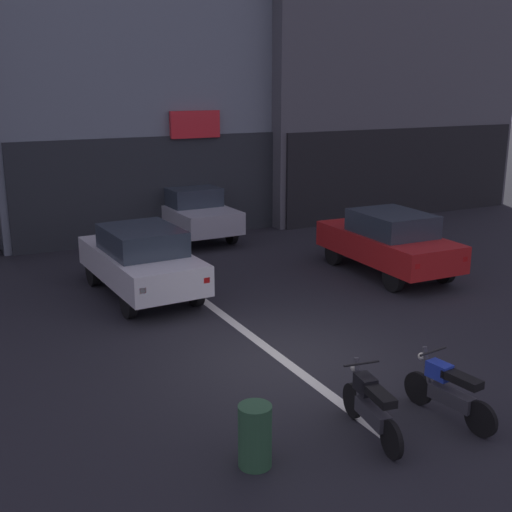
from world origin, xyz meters
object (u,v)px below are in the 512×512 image
at_px(car_silver_down_street, 190,210).
at_px(trash_bin, 255,436).
at_px(motorcycle_blue_row_left_mid, 448,390).
at_px(car_white_crossing_near, 141,259).
at_px(car_red_parked_kerbside, 388,241).
at_px(motorcycle_black_row_leftmost, 371,406).

relative_size(car_silver_down_street, trash_bin, 4.88).
xyz_separation_m(motorcycle_blue_row_left_mid, trash_bin, (-3.07, 0.22, -0.03)).
xyz_separation_m(car_white_crossing_near, motorcycle_blue_row_left_mid, (2.24, -7.59, -0.43)).
relative_size(car_white_crossing_near, trash_bin, 4.91).
bearing_deg(car_red_parked_kerbside, car_silver_down_street, 116.29).
distance_m(car_silver_down_street, motorcycle_blue_row_left_mid, 12.56).
distance_m(car_white_crossing_near, motorcycle_blue_row_left_mid, 7.92).
bearing_deg(car_silver_down_street, trash_bin, -107.98).
xyz_separation_m(car_silver_down_street, trash_bin, (-3.99, -12.30, -0.46)).
xyz_separation_m(car_red_parked_kerbside, car_silver_down_street, (-3.02, 6.10, 0.00)).
relative_size(car_red_parked_kerbside, motorcycle_black_row_leftmost, 2.49).
bearing_deg(car_white_crossing_near, motorcycle_blue_row_left_mid, -73.58).
relative_size(car_silver_down_street, motorcycle_blue_row_left_mid, 2.49).
relative_size(motorcycle_black_row_leftmost, motorcycle_blue_row_left_mid, 1.00).
xyz_separation_m(car_red_parked_kerbside, trash_bin, (-7.01, -6.20, -0.46)).
relative_size(motorcycle_blue_row_left_mid, trash_bin, 1.96).
distance_m(motorcycle_black_row_leftmost, motorcycle_blue_row_left_mid, 1.30).
bearing_deg(car_silver_down_street, car_white_crossing_near, -122.66).
bearing_deg(trash_bin, motorcycle_black_row_leftmost, -2.57).
bearing_deg(trash_bin, car_silver_down_street, 72.02).
distance_m(car_red_parked_kerbside, car_silver_down_street, 6.81).
height_order(car_silver_down_street, motorcycle_black_row_leftmost, car_silver_down_street).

